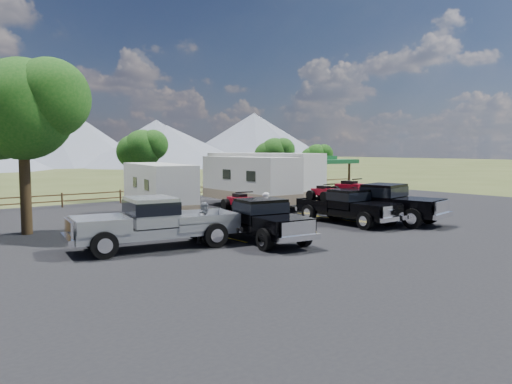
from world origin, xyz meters
TOP-DOWN VIEW (x-y plane):
  - ground at (0.00, 0.00)m, footprint 320.00×320.00m
  - asphalt_lot at (0.00, 3.00)m, footprint 44.00×34.00m
  - stall_lines at (0.00, 4.00)m, footprint 12.12×5.50m
  - tree_big_nw at (-12.55, 9.03)m, footprint 5.54×5.18m
  - tree_ne_a at (8.97, 17.01)m, footprint 3.11×2.92m
  - tree_ne_b at (14.98, 18.01)m, footprint 2.77×2.59m
  - tree_north at (-2.03, 19.02)m, footprint 3.46×3.24m
  - rail_fence at (2.00, 18.50)m, footprint 36.12×0.12m
  - pavilion at (13.00, 17.00)m, footprint 6.20×6.20m
  - rig_left at (-5.30, 1.39)m, footprint 2.70×6.09m
  - rig_center at (1.24, 2.32)m, footprint 2.11×5.90m
  - rig_right at (3.00, 1.58)m, footprint 3.31×6.94m
  - trailer_left at (-5.52, 9.80)m, footprint 3.55×8.66m
  - trailer_center at (1.09, 10.24)m, footprint 2.86×9.55m
  - trailer_right at (2.84, 10.90)m, footprint 4.12×10.20m
  - pickup_silver at (-9.41, 2.58)m, footprint 6.85×3.20m
  - person_a at (-4.15, 2.32)m, footprint 0.73×0.51m
  - person_b at (-7.39, 2.19)m, footprint 0.94×0.80m

SIDE VIEW (x-z plane):
  - ground at x=0.00m, z-range 0.00..0.00m
  - asphalt_lot at x=0.00m, z-range 0.00..0.04m
  - stall_lines at x=0.00m, z-range 0.04..0.05m
  - rail_fence at x=2.00m, z-range 0.11..1.11m
  - person_b at x=-7.39m, z-range 0.04..1.71m
  - rig_left at x=-5.30m, z-range 0.00..1.97m
  - person_a at x=-4.15m, z-range 0.04..1.93m
  - rig_center at x=1.24m, z-range 0.00..1.97m
  - pickup_silver at x=-9.41m, z-range 0.08..2.05m
  - rig_right at x=3.00m, z-range 0.00..2.22m
  - trailer_left at x=-5.52m, z-range 0.11..3.11m
  - trailer_center at x=1.09m, z-range 0.12..3.43m
  - trailer_right at x=2.84m, z-range 0.12..3.65m
  - pavilion at x=13.00m, z-range 1.18..4.40m
  - tree_ne_b at x=14.98m, z-range 0.99..5.26m
  - tree_ne_a at x=8.97m, z-range 1.10..5.86m
  - tree_north at x=-2.03m, z-range 1.21..6.46m
  - tree_big_nw at x=-12.55m, z-range 1.68..9.52m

